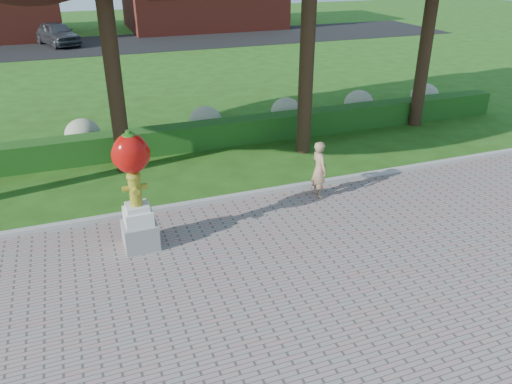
# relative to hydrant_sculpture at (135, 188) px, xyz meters

# --- Properties ---
(ground) EXTENTS (100.00, 100.00, 0.00)m
(ground) POSITION_rel_hydrant_sculpture_xyz_m (2.21, -1.54, -1.43)
(ground) COLOR #275014
(ground) RESTS_ON ground
(curb) EXTENTS (40.00, 0.18, 0.15)m
(curb) POSITION_rel_hydrant_sculpture_xyz_m (2.21, 1.46, -1.35)
(curb) COLOR #ADADA5
(curb) RESTS_ON ground
(lawn_hedge) EXTENTS (24.00, 0.70, 0.80)m
(lawn_hedge) POSITION_rel_hydrant_sculpture_xyz_m (2.21, 5.46, -1.03)
(lawn_hedge) COLOR #164F16
(lawn_hedge) RESTS_ON ground
(hydrangea_row) EXTENTS (20.10, 1.10, 0.99)m
(hydrangea_row) POSITION_rel_hydrant_sculpture_xyz_m (2.79, 6.46, -0.88)
(hydrangea_row) COLOR #99A47D
(hydrangea_row) RESTS_ON ground
(street) EXTENTS (50.00, 8.00, 0.02)m
(street) POSITION_rel_hydrant_sculpture_xyz_m (2.21, 26.46, -1.42)
(street) COLOR black
(street) RESTS_ON ground
(hydrant_sculpture) EXTENTS (0.77, 0.72, 2.62)m
(hydrant_sculpture) POSITION_rel_hydrant_sculpture_xyz_m (0.00, 0.00, 0.00)
(hydrant_sculpture) COLOR gray
(hydrant_sculpture) RESTS_ON walkway
(woman) EXTENTS (0.39, 0.57, 1.49)m
(woman) POSITION_rel_hydrant_sculpture_xyz_m (4.67, 0.85, -0.64)
(woman) COLOR tan
(woman) RESTS_ON walkway
(parked_car) EXTENTS (3.25, 4.77, 1.51)m
(parked_car) POSITION_rel_hydrant_sculpture_xyz_m (-1.24, 27.36, -0.65)
(parked_car) COLOR #3B3E43
(parked_car) RESTS_ON street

